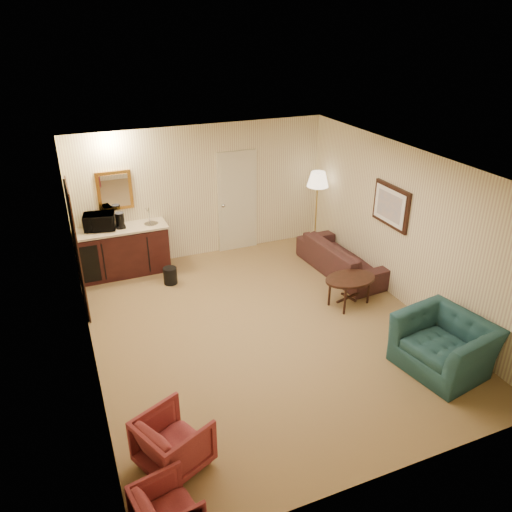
{
  "coord_description": "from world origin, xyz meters",
  "views": [
    {
      "loc": [
        -2.58,
        -5.94,
        4.4
      ],
      "look_at": [
        0.09,
        0.5,
        1.02
      ],
      "focal_mm": 35.0,
      "sensor_mm": 36.0,
      "label": 1
    }
  ],
  "objects": [
    {
      "name": "teal_armchair",
      "position": [
        1.9,
        -1.79,
        0.5
      ],
      "size": [
        0.94,
        1.27,
        1.01
      ],
      "primitive_type": "imported",
      "rotation": [
        0.0,
        0.0,
        -1.39
      ],
      "color": "#204951",
      "rests_on": "ground"
    },
    {
      "name": "rose_chair_far",
      "position": [
        -2.15,
        -2.75,
        0.29
      ],
      "size": [
        0.62,
        0.65,
        0.58
      ],
      "primitive_type": "imported",
      "rotation": [
        0.0,
        0.0,
        1.75
      ],
      "color": "#953531",
      "rests_on": "ground"
    },
    {
      "name": "wetbar_cabinet",
      "position": [
        -1.65,
        2.72,
        0.46
      ],
      "size": [
        1.64,
        0.58,
        0.92
      ],
      "primitive_type": "cube",
      "color": "#341310",
      "rests_on": "ground"
    },
    {
      "name": "floor_lamp",
      "position": [
        2.2,
        2.4,
        0.82
      ],
      "size": [
        0.45,
        0.45,
        1.63
      ],
      "primitive_type": "cube",
      "rotation": [
        0.0,
        0.0,
        -0.04
      ],
      "color": "gold",
      "rests_on": "ground"
    },
    {
      "name": "microwave",
      "position": [
        -2.0,
        2.79,
        1.1
      ],
      "size": [
        0.59,
        0.39,
        0.37
      ],
      "primitive_type": "imported",
      "rotation": [
        0.0,
        0.0,
        -0.18
      ],
      "color": "black",
      "rests_on": "wetbar_cabinet"
    },
    {
      "name": "coffee_maker",
      "position": [
        -1.65,
        2.71,
        1.07
      ],
      "size": [
        0.19,
        0.19,
        0.29
      ],
      "primitive_type": "cylinder",
      "rotation": [
        0.0,
        0.0,
        -0.28
      ],
      "color": "black",
      "rests_on": "wetbar_cabinet"
    },
    {
      "name": "rose_chair_near",
      "position": [
        -1.9,
        -2.0,
        0.34
      ],
      "size": [
        0.85,
        0.87,
        0.69
      ],
      "primitive_type": "imported",
      "rotation": [
        0.0,
        0.0,
        1.99
      ],
      "color": "#953531",
      "rests_on": "ground"
    },
    {
      "name": "sofa",
      "position": [
        2.13,
        1.22,
        0.39
      ],
      "size": [
        0.74,
        2.06,
        0.79
      ],
      "primitive_type": "imported",
      "rotation": [
        0.0,
        0.0,
        1.64
      ],
      "color": "black",
      "rests_on": "ground"
    },
    {
      "name": "coffee_table",
      "position": [
        1.62,
        0.14,
        0.25
      ],
      "size": [
        1.0,
        0.79,
        0.5
      ],
      "primitive_type": "cube",
      "rotation": [
        0.0,
        0.0,
        0.26
      ],
      "color": "black",
      "rests_on": "ground"
    },
    {
      "name": "ground",
      "position": [
        0.0,
        0.0,
        0.0
      ],
      "size": [
        6.0,
        6.0,
        0.0
      ],
      "primitive_type": "plane",
      "color": "olive",
      "rests_on": "ground"
    },
    {
      "name": "room_walls",
      "position": [
        -0.1,
        0.77,
        1.72
      ],
      "size": [
        5.02,
        6.01,
        2.61
      ],
      "color": "#F0EAB4",
      "rests_on": "ground"
    },
    {
      "name": "waste_bin",
      "position": [
        -0.97,
        2.0,
        0.15
      ],
      "size": [
        0.29,
        0.29,
        0.31
      ],
      "primitive_type": "cylinder",
      "rotation": [
        0.0,
        0.0,
        0.17
      ],
      "color": "black",
      "rests_on": "ground"
    }
  ]
}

